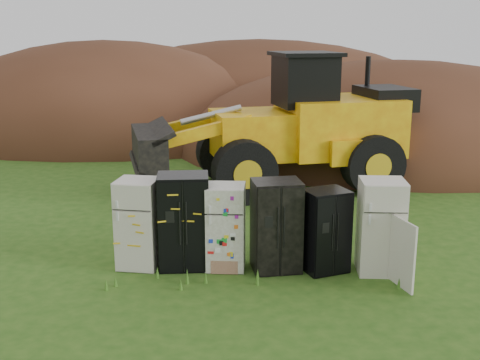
% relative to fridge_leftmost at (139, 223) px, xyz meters
% --- Properties ---
extents(ground, '(120.00, 120.00, 0.00)m').
position_rel_fridge_leftmost_xyz_m(ground, '(2.35, -0.01, -0.89)').
color(ground, '#285015').
rests_on(ground, ground).
extents(fridge_leftmost, '(0.86, 0.83, 1.77)m').
position_rel_fridge_leftmost_xyz_m(fridge_leftmost, '(0.00, 0.00, 0.00)').
color(fridge_leftmost, silver).
rests_on(fridge_leftmost, ground).
extents(fridge_black_side, '(1.07, 0.89, 1.88)m').
position_rel_fridge_leftmost_xyz_m(fridge_black_side, '(0.89, 0.02, 0.05)').
color(fridge_black_side, black).
rests_on(fridge_black_side, ground).
extents(fridge_sticker, '(0.75, 0.70, 1.69)m').
position_rel_fridge_leftmost_xyz_m(fridge_sticker, '(1.71, 0.00, -0.04)').
color(fridge_sticker, silver).
rests_on(fridge_sticker, ground).
extents(fridge_dark_mid, '(1.05, 0.92, 1.80)m').
position_rel_fridge_leftmost_xyz_m(fridge_dark_mid, '(2.70, -0.03, 0.01)').
color(fridge_dark_mid, black).
rests_on(fridge_dark_mid, ground).
extents(fridge_black_right, '(1.02, 0.96, 1.62)m').
position_rel_fridge_leftmost_xyz_m(fridge_black_right, '(3.65, -0.03, -0.07)').
color(fridge_black_right, black).
rests_on(fridge_black_right, ground).
extents(fridge_open_door, '(0.84, 0.77, 1.84)m').
position_rel_fridge_leftmost_xyz_m(fridge_open_door, '(4.71, -0.05, 0.03)').
color(fridge_open_door, silver).
rests_on(fridge_open_door, ground).
extents(wheel_loader, '(8.77, 5.47, 3.95)m').
position_rel_fridge_leftmost_xyz_m(wheel_loader, '(2.60, 6.13, 1.09)').
color(wheel_loader, yellow).
rests_on(wheel_loader, ground).
extents(dirt_mound_right, '(16.80, 12.32, 6.94)m').
position_rel_fridge_leftmost_xyz_m(dirt_mound_right, '(7.34, 11.93, -0.89)').
color(dirt_mound_right, '#422315').
rests_on(dirt_mound_right, ground).
extents(dirt_mound_left, '(16.29, 12.22, 8.23)m').
position_rel_fridge_leftmost_xyz_m(dirt_mound_left, '(-4.76, 15.36, -0.89)').
color(dirt_mound_left, '#422315').
rests_on(dirt_mound_left, ground).
extents(dirt_mound_back, '(20.21, 13.47, 8.19)m').
position_rel_fridge_leftmost_xyz_m(dirt_mound_back, '(2.00, 18.71, -0.89)').
color(dirt_mound_back, '#422315').
rests_on(dirt_mound_back, ground).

